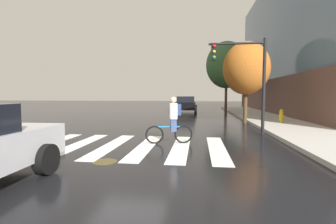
# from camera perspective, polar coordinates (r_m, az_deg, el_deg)

# --- Properties ---
(ground_plane) EXTENTS (120.00, 120.00, 0.00)m
(ground_plane) POSITION_cam_1_polar(r_m,az_deg,el_deg) (8.25, -9.66, -8.18)
(ground_plane) COLOR black
(crosswalk_stripes) EXTENTS (6.55, 3.96, 0.01)m
(crosswalk_stripes) POSITION_cam_1_polar(r_m,az_deg,el_deg) (8.25, -9.63, -8.14)
(crosswalk_stripes) COLOR silver
(crosswalk_stripes) RESTS_ON ground
(manhole_cover) EXTENTS (0.64, 0.64, 0.01)m
(manhole_cover) POSITION_cam_1_polar(r_m,az_deg,el_deg) (6.53, -15.11, -11.54)
(manhole_cover) COLOR #473D1E
(manhole_cover) RESTS_ON ground
(sedan_mid) EXTENTS (2.22, 4.68, 1.61)m
(sedan_mid) POSITION_cam_1_polar(r_m,az_deg,el_deg) (23.70, 4.39, 1.92)
(sedan_mid) COLOR black
(sedan_mid) RESTS_ON ground
(cyclist) EXTENTS (1.68, 0.45, 1.69)m
(cyclist) POSITION_cam_1_polar(r_m,az_deg,el_deg) (8.43, 1.11, -2.05)
(cyclist) COLOR black
(cyclist) RESTS_ON ground
(traffic_light_near) EXTENTS (2.47, 0.28, 4.20)m
(traffic_light_near) POSITION_cam_1_polar(r_m,az_deg,el_deg) (10.95, 18.11, 9.75)
(traffic_light_near) COLOR black
(traffic_light_near) RESTS_ON ground
(fire_hydrant) EXTENTS (0.33, 0.22, 0.78)m
(fire_hydrant) POSITION_cam_1_polar(r_m,az_deg,el_deg) (15.29, 25.81, -0.84)
(fire_hydrant) COLOR gold
(fire_hydrant) RESTS_ON sidewalk
(street_tree_near) EXTENTS (2.82, 2.82, 5.02)m
(street_tree_near) POSITION_cam_1_polar(r_m,az_deg,el_deg) (15.43, 18.46, 10.01)
(street_tree_near) COLOR #4C3823
(street_tree_near) RESTS_ON ground
(street_tree_mid) EXTENTS (3.80, 3.80, 6.76)m
(street_tree_mid) POSITION_cam_1_polar(r_m,az_deg,el_deg) (23.15, 14.03, 11.02)
(street_tree_mid) COLOR #4C3823
(street_tree_mid) RESTS_ON ground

